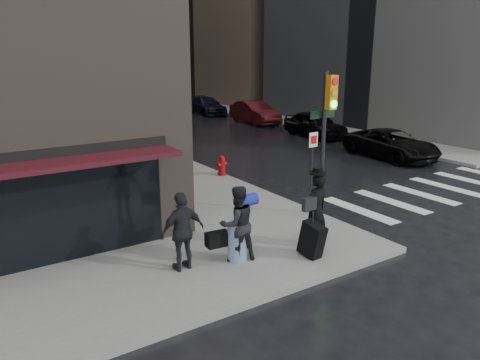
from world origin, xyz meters
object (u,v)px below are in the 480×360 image
at_px(parked_car_2, 255,112).
at_px(parked_car_5, 146,93).
at_px(traffic_light, 326,125).
at_px(parked_car_4, 176,98).
at_px(parked_car_0, 391,144).
at_px(parked_car_1, 315,124).
at_px(parked_car_3, 207,106).
at_px(fire_hydrant, 222,166).
at_px(man_overcoat, 315,215).
at_px(man_greycoat, 183,231).
at_px(man_jeans, 237,224).
at_px(parked_car_6, 125,89).

relative_size(parked_car_2, parked_car_5, 0.96).
height_order(traffic_light, parked_car_4, traffic_light).
bearing_deg(parked_car_0, parked_car_1, 86.09).
bearing_deg(parked_car_3, fire_hydrant, -112.79).
relative_size(man_overcoat, man_greycoat, 1.15).
xyz_separation_m(traffic_light, parked_car_1, (9.51, 10.75, -2.18)).
xyz_separation_m(man_jeans, parked_car_0, (12.59, 5.70, -0.40)).
bearing_deg(parked_car_5, man_overcoat, -103.83).
height_order(parked_car_1, parked_car_5, parked_car_5).
distance_m(man_overcoat, fire_hydrant, 7.70).
relative_size(fire_hydrant, parked_car_3, 0.17).
height_order(man_greycoat, fire_hydrant, man_greycoat).
relative_size(man_greycoat, parked_car_0, 0.38).
height_order(parked_car_0, parked_car_3, parked_car_0).
distance_m(fire_hydrant, parked_car_3, 19.87).
bearing_deg(parked_car_4, traffic_light, -112.37).
distance_m(traffic_light, parked_car_2, 19.63).
height_order(man_overcoat, traffic_light, traffic_light).
distance_m(parked_car_4, parked_car_5, 6.29).
bearing_deg(man_greycoat, parked_car_1, -143.92).
bearing_deg(parked_car_0, traffic_light, -149.21).
height_order(man_jeans, parked_car_2, man_jeans).
bearing_deg(parked_car_2, parked_car_0, -89.68).
relative_size(parked_car_3, parked_car_4, 1.09).
xyz_separation_m(parked_car_1, parked_car_3, (-0.27, 12.56, -0.09)).
xyz_separation_m(parked_car_4, parked_car_6, (-0.32, 12.56, 0.01)).
bearing_deg(man_jeans, parked_car_5, -104.23).
distance_m(man_greycoat, parked_car_6, 45.45).
relative_size(man_overcoat, fire_hydrant, 2.62).
bearing_deg(traffic_light, parked_car_1, 46.64).
height_order(man_overcoat, parked_car_6, man_overcoat).
relative_size(fire_hydrant, parked_car_2, 0.17).
relative_size(man_greycoat, parked_car_5, 0.38).
bearing_deg(parked_car_0, fire_hydrant, 175.23).
relative_size(man_greycoat, parked_car_1, 0.42).
relative_size(man_overcoat, traffic_light, 0.49).
relative_size(parked_car_3, parked_car_5, 0.94).
bearing_deg(parked_car_1, parked_car_6, 91.89).
bearing_deg(parked_car_4, parked_car_1, -94.60).
xyz_separation_m(parked_car_4, parked_car_5, (-0.34, 6.28, 0.08)).
distance_m(parked_car_2, parked_car_4, 12.56).
bearing_deg(man_greycoat, parked_car_0, -161.11).
height_order(parked_car_3, parked_car_6, parked_car_6).
bearing_deg(parked_car_5, fire_hydrant, -104.53).
distance_m(man_overcoat, man_greycoat, 3.41).
distance_m(parked_car_1, parked_car_6, 31.41).
bearing_deg(parked_car_6, parked_car_3, -93.56).
height_order(parked_car_1, parked_car_6, parked_car_1).
xyz_separation_m(man_greycoat, parked_car_3, (14.42, 24.26, -0.40)).
relative_size(man_overcoat, parked_car_6, 0.40).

